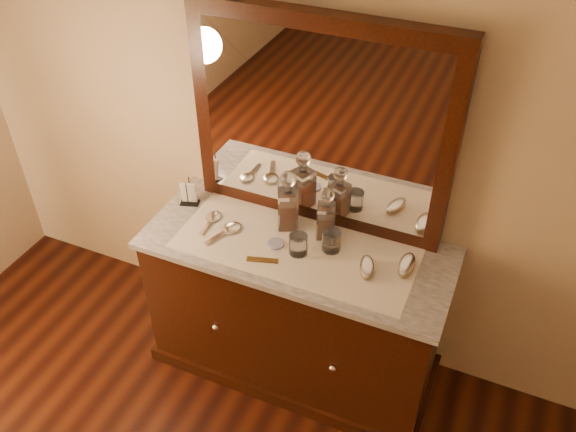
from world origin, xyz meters
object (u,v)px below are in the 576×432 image
at_px(napkin_rack, 189,194).
at_px(brush_near, 367,268).
at_px(comb, 262,260).
at_px(mirror_frame, 319,126).
at_px(decanter_right, 326,218).
at_px(brush_far, 407,265).
at_px(pin_dish, 276,244).
at_px(hand_mirror_inner, 229,230).
at_px(hand_mirror_outer, 212,219).
at_px(dresser_cabinet, 296,311).
at_px(decanter_left, 288,206).

xyz_separation_m(napkin_rack, brush_near, (0.96, -0.12, -0.03)).
bearing_deg(comb, mirror_frame, 59.69).
bearing_deg(brush_near, decanter_right, 148.96).
relative_size(mirror_frame, brush_near, 7.74).
height_order(comb, brush_far, brush_far).
distance_m(pin_dish, comb, 0.12).
bearing_deg(pin_dish, decanter_right, 39.39).
xyz_separation_m(mirror_frame, comb, (-0.10, -0.40, -0.49)).
xyz_separation_m(comb, decanter_right, (0.20, 0.27, 0.10)).
bearing_deg(hand_mirror_inner, brush_far, 5.65).
bearing_deg(napkin_rack, hand_mirror_inner, -23.03).
xyz_separation_m(comb, hand_mirror_outer, (-0.35, 0.16, 0.00)).
xyz_separation_m(mirror_frame, hand_mirror_outer, (-0.45, -0.24, -0.49)).
xyz_separation_m(decanter_right, hand_mirror_inner, (-0.43, -0.15, -0.10)).
height_order(dresser_cabinet, brush_near, brush_near).
distance_m(napkin_rack, hand_mirror_outer, 0.19).
bearing_deg(mirror_frame, comb, -104.05).
bearing_deg(decanter_right, mirror_frame, 126.65).
bearing_deg(mirror_frame, hand_mirror_outer, -152.13).
distance_m(decanter_left, decanter_right, 0.19).
bearing_deg(pin_dish, dresser_cabinet, 21.79).
relative_size(pin_dish, brush_far, 0.49).
xyz_separation_m(decanter_left, brush_far, (0.59, -0.07, -0.10)).
xyz_separation_m(napkin_rack, decanter_left, (0.52, 0.03, 0.07)).
bearing_deg(decanter_right, hand_mirror_inner, -160.61).
relative_size(decanter_right, hand_mirror_outer, 1.43).
xyz_separation_m(decanter_right, brush_far, (0.40, -0.07, -0.08)).
relative_size(dresser_cabinet, hand_mirror_inner, 6.46).
relative_size(comb, decanter_right, 0.52).
bearing_deg(brush_near, decanter_left, 161.34).
distance_m(pin_dish, napkin_rack, 0.54).
distance_m(dresser_cabinet, napkin_rack, 0.80).
height_order(napkin_rack, decanter_left, decanter_left).
bearing_deg(comb, hand_mirror_inner, 136.39).
relative_size(pin_dish, napkin_rack, 0.54).
height_order(pin_dish, hand_mirror_outer, hand_mirror_outer).
bearing_deg(hand_mirror_inner, pin_dish, -0.17).
relative_size(dresser_cabinet, brush_near, 9.03).
height_order(decanter_left, brush_far, decanter_left).
height_order(comb, decanter_right, decanter_right).
height_order(comb, brush_near, brush_near).
bearing_deg(dresser_cabinet, napkin_rack, 172.09).
xyz_separation_m(pin_dish, hand_mirror_inner, (-0.24, 0.00, 0.00)).
bearing_deg(pin_dish, hand_mirror_inner, 179.83).
height_order(mirror_frame, brush_near, mirror_frame).
relative_size(dresser_cabinet, decanter_left, 4.53).
relative_size(brush_near, hand_mirror_outer, 0.82).
height_order(mirror_frame, hand_mirror_inner, mirror_frame).
xyz_separation_m(comb, decanter_left, (0.01, 0.27, 0.11)).
xyz_separation_m(napkin_rack, hand_mirror_outer, (0.17, -0.08, -0.04)).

